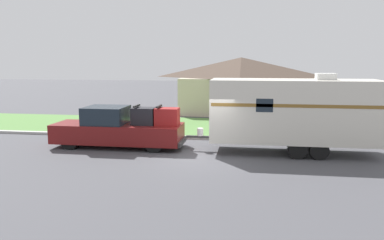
# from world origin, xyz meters

# --- Properties ---
(ground_plane) EXTENTS (120.00, 120.00, 0.00)m
(ground_plane) POSITION_xyz_m (0.00, 0.00, 0.00)
(ground_plane) COLOR #47474C
(curb_strip) EXTENTS (80.00, 0.30, 0.14)m
(curb_strip) POSITION_xyz_m (0.00, 3.75, 0.07)
(curb_strip) COLOR #ADADA8
(curb_strip) RESTS_ON ground_plane
(lawn_strip) EXTENTS (80.00, 7.00, 0.03)m
(lawn_strip) POSITION_xyz_m (0.00, 7.40, 0.01)
(lawn_strip) COLOR #568442
(lawn_strip) RESTS_ON ground_plane
(house_across_street) EXTENTS (9.82, 7.63, 4.36)m
(house_across_street) POSITION_xyz_m (1.21, 15.09, 2.26)
(house_across_street) COLOR beige
(house_across_street) RESTS_ON ground_plane
(pickup_truck) EXTENTS (6.28, 1.93, 2.05)m
(pickup_truck) POSITION_xyz_m (-4.24, 1.37, 0.90)
(pickup_truck) COLOR black
(pickup_truck) RESTS_ON ground_plane
(travel_trailer) EXTENTS (8.39, 2.31, 3.57)m
(travel_trailer) POSITION_xyz_m (3.80, 1.37, 1.92)
(travel_trailer) COLOR black
(travel_trailer) RESTS_ON ground_plane
(mailbox) EXTENTS (0.48, 0.20, 1.26)m
(mailbox) POSITION_xyz_m (0.25, 4.62, 0.97)
(mailbox) COLOR brown
(mailbox) RESTS_ON ground_plane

